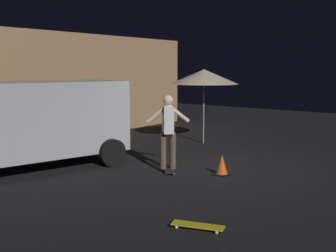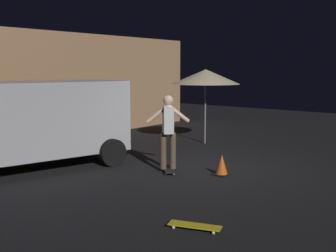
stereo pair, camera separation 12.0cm
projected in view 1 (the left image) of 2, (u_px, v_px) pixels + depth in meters
ground_plane at (214, 168)px, 9.86m from camera, size 28.00×28.00×0.00m
low_building at (39, 84)px, 15.06m from camera, size 11.46×3.90×3.50m
parked_van at (23, 120)px, 9.57m from camera, size 4.92×3.13×2.03m
patio_umbrella at (204, 77)px, 12.78m from camera, size 2.10×2.10×2.30m
skateboard_ridden at (168, 169)px, 9.49m from camera, size 0.69×0.70×0.07m
skateboard_spare at (198, 226)px, 6.09m from camera, size 0.44×0.80×0.07m
skater at (168, 127)px, 9.35m from camera, size 0.77×0.75×1.67m
traffic_cone at (222, 166)px, 9.18m from camera, size 0.34×0.34×0.46m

